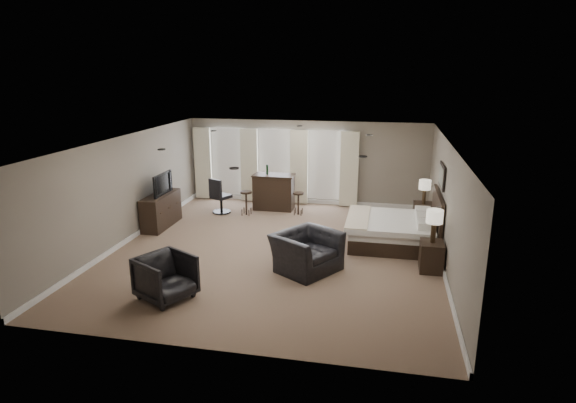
% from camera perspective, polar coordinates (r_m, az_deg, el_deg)
% --- Properties ---
extents(room, '(7.60, 8.60, 2.64)m').
position_cam_1_polar(room, '(11.00, -1.44, 0.51)').
color(room, '#78604C').
rests_on(room, ground).
extents(window_bay, '(5.25, 0.20, 2.30)m').
position_cam_1_polar(window_bay, '(15.14, -1.64, 4.32)').
color(window_bay, silver).
rests_on(window_bay, room).
extents(bed, '(2.08, 1.99, 1.33)m').
position_cam_1_polar(bed, '(11.86, 11.92, -1.92)').
color(bed, silver).
rests_on(bed, ground).
extents(nightstand_near, '(0.48, 0.58, 0.63)m').
position_cam_1_polar(nightstand_near, '(10.65, 16.62, -6.25)').
color(nightstand_near, black).
rests_on(nightstand_near, ground).
extents(nightstand_far, '(0.50, 0.61, 0.67)m').
position_cam_1_polar(nightstand_far, '(13.38, 15.66, -1.62)').
color(nightstand_far, black).
rests_on(nightstand_far, ground).
extents(lamp_near, '(0.34, 0.34, 0.71)m').
position_cam_1_polar(lamp_near, '(10.43, 16.90, -2.83)').
color(lamp_near, beige).
rests_on(lamp_near, nightstand_near).
extents(lamp_far, '(0.31, 0.31, 0.65)m').
position_cam_1_polar(lamp_far, '(13.21, 15.87, 1.10)').
color(lamp_far, beige).
rests_on(lamp_far, nightstand_far).
extents(wall_art, '(0.04, 0.96, 0.56)m').
position_cam_1_polar(wall_art, '(11.65, 17.73, 2.90)').
color(wall_art, slate).
rests_on(wall_art, room).
extents(dresser, '(0.49, 1.53, 0.89)m').
position_cam_1_polar(dresser, '(13.42, -14.80, -1.02)').
color(dresser, black).
rests_on(dresser, ground).
extents(tv, '(0.59, 1.02, 0.13)m').
position_cam_1_polar(tv, '(13.29, -14.95, 1.09)').
color(tv, black).
rests_on(tv, dresser).
extents(armchair_near, '(1.39, 1.52, 1.11)m').
position_cam_1_polar(armchair_near, '(10.15, 2.22, -5.22)').
color(armchair_near, black).
rests_on(armchair_near, ground).
extents(armchair_far, '(1.16, 1.19, 0.92)m').
position_cam_1_polar(armchair_far, '(9.26, -14.30, -8.48)').
color(armchair_far, black).
rests_on(armchair_far, ground).
extents(bar_counter, '(1.24, 0.64, 1.08)m').
position_cam_1_polar(bar_counter, '(14.54, -1.69, 1.16)').
color(bar_counter, black).
rests_on(bar_counter, ground).
extents(bar_stool_left, '(0.42, 0.42, 0.71)m').
position_cam_1_polar(bar_stool_left, '(14.05, -4.97, -0.18)').
color(bar_stool_left, black).
rests_on(bar_stool_left, ground).
extents(bar_stool_right, '(0.33, 0.33, 0.67)m').
position_cam_1_polar(bar_stool_right, '(14.03, 1.23, -0.24)').
color(bar_stool_right, black).
rests_on(bar_stool_right, ground).
extents(desk_chair, '(0.72, 0.72, 1.06)m').
position_cam_1_polar(desk_chair, '(14.29, -7.94, 0.71)').
color(desk_chair, black).
rests_on(desk_chair, ground).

